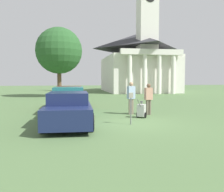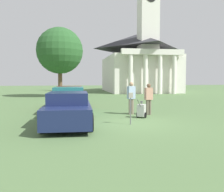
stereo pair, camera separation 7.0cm
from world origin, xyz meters
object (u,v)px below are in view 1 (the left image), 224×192
at_px(parked_car_maroon, 69,98).
at_px(parking_meter, 131,102).
at_px(person_worker, 131,96).
at_px(parked_car_navy, 69,109).
at_px(church, 138,58).
at_px(person_supervisor, 149,97).
at_px(parked_car_teal, 69,101).
at_px(equipment_cart, 141,110).

bearing_deg(parked_car_maroon, parking_meter, -66.64).
distance_m(parking_meter, person_worker, 3.03).
xyz_separation_m(parked_car_navy, church, (10.29, 25.80, 4.41)).
distance_m(parking_meter, person_supervisor, 3.11).
distance_m(parked_car_teal, church, 24.94).
height_order(parked_car_navy, parked_car_maroon, parked_car_maroon).
xyz_separation_m(parked_car_teal, person_supervisor, (4.29, -1.26, 0.27)).
bearing_deg(church, parking_meter, -106.28).
height_order(equipment_cart, church, church).
distance_m(parked_car_maroon, parking_meter, 7.22).
height_order(parked_car_teal, person_supervisor, person_supervisor).
height_order(parked_car_maroon, equipment_cart, parked_car_maroon).
distance_m(parked_car_teal, parking_meter, 4.72).
distance_m(person_worker, person_supervisor, 0.95).
height_order(person_supervisor, equipment_cart, person_supervisor).
relative_size(parked_car_navy, parked_car_teal, 1.04).
xyz_separation_m(parked_car_navy, person_worker, (3.39, 2.55, 0.36)).
relative_size(parking_meter, equipment_cart, 1.38).
relative_size(parking_meter, person_worker, 0.77).
xyz_separation_m(person_worker, person_supervisor, (0.90, -0.30, -0.06)).
relative_size(parked_car_maroon, parking_meter, 3.84).
distance_m(parked_car_maroon, equipment_cart, 6.19).
distance_m(parked_car_navy, person_worker, 4.26).
height_order(person_worker, equipment_cart, person_worker).
bearing_deg(person_worker, person_supervisor, 142.06).
height_order(parked_car_maroon, church, church).
height_order(parked_car_maroon, person_worker, person_worker).
height_order(parked_car_teal, parking_meter, parked_car_teal).
relative_size(parked_car_navy, person_worker, 2.79).
bearing_deg(equipment_cart, church, 105.98).
bearing_deg(parked_car_navy, church, 70.12).
distance_m(parked_car_teal, person_worker, 3.54).
bearing_deg(equipment_cart, parked_car_teal, -179.94).
xyz_separation_m(equipment_cart, church, (6.67, 24.48, 4.69)).
relative_size(parked_car_navy, person_supervisor, 2.93).
bearing_deg(person_supervisor, equipment_cart, 40.92).
bearing_deg(person_worker, parked_car_maroon, -67.60).
xyz_separation_m(parked_car_teal, parking_meter, (2.64, -3.90, 0.25)).
distance_m(parked_car_navy, parked_car_teal, 3.51).
distance_m(person_supervisor, church, 24.65).
relative_size(parked_car_navy, parking_meter, 3.63).
bearing_deg(church, person_worker, -106.54).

